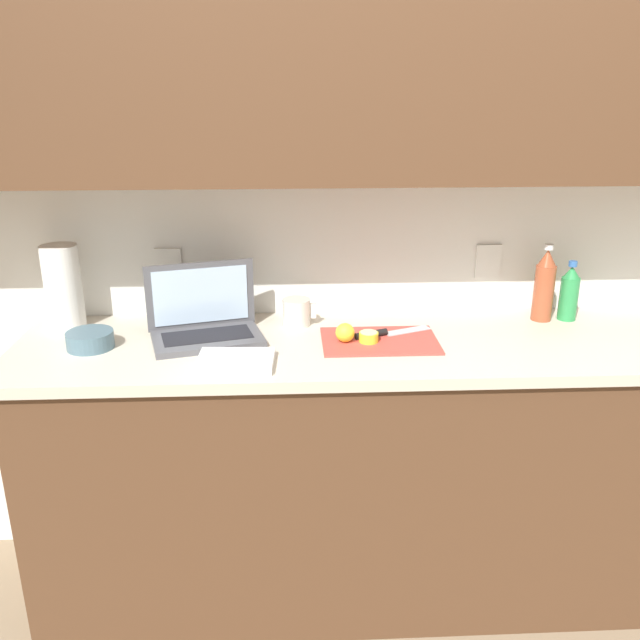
{
  "coord_description": "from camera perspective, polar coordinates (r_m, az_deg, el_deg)",
  "views": [
    {
      "loc": [
        -0.43,
        -1.99,
        1.72
      ],
      "look_at": [
        -0.33,
        -0.01,
        1.01
      ],
      "focal_mm": 38.0,
      "sensor_mm": 36.0,
      "label": 1
    }
  ],
  "objects": [
    {
      "name": "measuring_cup",
      "position": [
        2.28,
        -1.98,
        0.66
      ],
      "size": [
        0.11,
        0.09,
        0.09
      ],
      "color": "silver",
      "rests_on": "counter_unit"
    },
    {
      "name": "wall_back",
      "position": [
        2.26,
        8.43,
        15.37
      ],
      "size": [
        5.2,
        0.38,
        2.6
      ],
      "color": "white",
      "rests_on": "ground_plane"
    },
    {
      "name": "counter_unit",
      "position": [
        2.39,
        8.6,
        -11.96
      ],
      "size": [
        2.59,
        0.59,
        0.93
      ],
      "color": "brown",
      "rests_on": "ground_plane"
    },
    {
      "name": "dish_towel",
      "position": [
        1.99,
        -7.11,
        -3.46
      ],
      "size": [
        0.23,
        0.17,
        0.02
      ],
      "primitive_type": "cube",
      "rotation": [
        0.0,
        0.0,
        -0.05
      ],
      "color": "white",
      "rests_on": "counter_unit"
    },
    {
      "name": "bowl_white",
      "position": [
        2.21,
        -18.79,
        -1.59
      ],
      "size": [
        0.14,
        0.14,
        0.05
      ],
      "color": "slate",
      "rests_on": "counter_unit"
    },
    {
      "name": "bottle_oil_tall",
      "position": [
        2.43,
        18.37,
        2.76
      ],
      "size": [
        0.07,
        0.07,
        0.27
      ],
      "color": "#A34C2D",
      "rests_on": "counter_unit"
    },
    {
      "name": "paper_towel_roll",
      "position": [
        2.39,
        -20.82,
        2.63
      ],
      "size": [
        0.12,
        0.12,
        0.28
      ],
      "color": "white",
      "rests_on": "counter_unit"
    },
    {
      "name": "knife",
      "position": [
        2.18,
        5.09,
        -1.12
      ],
      "size": [
        0.26,
        0.13,
        0.02
      ],
      "rotation": [
        0.0,
        0.0,
        0.38
      ],
      "color": "silver",
      "rests_on": "cutting_board"
    },
    {
      "name": "lemon_whole_beside",
      "position": [
        2.12,
        2.12,
        -1.07
      ],
      "size": [
        0.06,
        0.06,
        0.06
      ],
      "color": "yellow",
      "rests_on": "cutting_board"
    },
    {
      "name": "cutting_board",
      "position": [
        2.15,
        5.04,
        -1.76
      ],
      "size": [
        0.36,
        0.24,
        0.01
      ],
      "primitive_type": "cube",
      "color": "#D1473D",
      "rests_on": "counter_unit"
    },
    {
      "name": "ground_plane",
      "position": [
        2.66,
        7.62,
        -20.76
      ],
      "size": [
        12.0,
        12.0,
        0.0
      ],
      "primitive_type": "plane",
      "color": "#847056",
      "rests_on": "ground"
    },
    {
      "name": "laptop",
      "position": [
        2.2,
        -9.69,
        -0.05
      ],
      "size": [
        0.39,
        0.3,
        0.23
      ],
      "rotation": [
        0.0,
        0.0,
        0.26
      ],
      "color": "#515156",
      "rests_on": "counter_unit"
    },
    {
      "name": "lemon_half_cut",
      "position": [
        2.12,
        4.12,
        -1.42
      ],
      "size": [
        0.06,
        0.06,
        0.03
      ],
      "color": "yellow",
      "rests_on": "cutting_board"
    },
    {
      "name": "bottle_green_soda",
      "position": [
        2.47,
        20.25,
        2.12
      ],
      "size": [
        0.06,
        0.06,
        0.21
      ],
      "color": "#2D934C",
      "rests_on": "counter_unit"
    }
  ]
}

